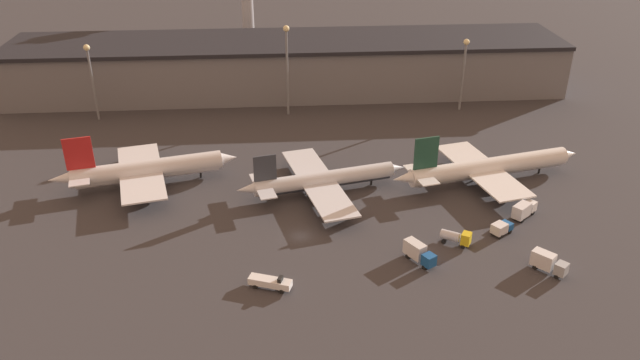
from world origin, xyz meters
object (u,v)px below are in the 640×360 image
at_px(airplane_0, 146,170).
at_px(service_vehicle_2, 456,237).
at_px(service_vehicle_5, 270,282).
at_px(service_vehicle_4, 419,252).
at_px(airplane_1, 323,180).
at_px(airplane_2, 488,168).
at_px(service_vehicle_0, 524,209).
at_px(service_vehicle_3, 548,262).
at_px(service_vehicle_1, 501,228).

bearing_deg(airplane_0, service_vehicle_2, -37.95).
bearing_deg(service_vehicle_5, service_vehicle_4, 32.77).
xyz_separation_m(airplane_0, service_vehicle_4, (57.00, -35.38, -1.86)).
relative_size(airplane_0, airplane_1, 1.07).
distance_m(airplane_2, service_vehicle_5, 63.66).
distance_m(airplane_1, service_vehicle_4, 32.93).
xyz_separation_m(airplane_1, service_vehicle_0, (42.13, -14.21, -1.30)).
bearing_deg(service_vehicle_5, service_vehicle_3, 21.65).
xyz_separation_m(service_vehicle_1, service_vehicle_4, (-18.98, -8.18, 0.53)).
xyz_separation_m(airplane_2, service_vehicle_5, (-51.39, -37.51, -2.39)).
relative_size(airplane_1, airplane_2, 0.82).
bearing_deg(service_vehicle_0, service_vehicle_2, 167.60).
distance_m(service_vehicle_1, service_vehicle_3, 13.85).
distance_m(service_vehicle_3, service_vehicle_4, 23.87).
height_order(airplane_1, service_vehicle_5, airplane_1).
relative_size(airplane_2, service_vehicle_0, 7.19).
distance_m(airplane_0, service_vehicle_4, 67.11).
distance_m(airplane_0, service_vehicle_1, 80.73).
distance_m(airplane_2, service_vehicle_3, 36.16).
height_order(airplane_0, service_vehicle_2, airplane_0).
relative_size(airplane_0, service_vehicle_1, 8.16).
bearing_deg(airplane_2, service_vehicle_4, -139.96).
bearing_deg(service_vehicle_4, service_vehicle_1, 81.59).
relative_size(airplane_0, service_vehicle_0, 6.33).
xyz_separation_m(airplane_0, airplane_2, (80.15, -4.21, -0.19)).
relative_size(airplane_1, service_vehicle_0, 5.92).
bearing_deg(airplane_2, service_vehicle_5, -157.22).
bearing_deg(service_vehicle_2, service_vehicle_0, 59.34).
relative_size(airplane_2, service_vehicle_4, 6.76).
bearing_deg(service_vehicle_2, service_vehicle_1, 47.15).
relative_size(airplane_2, service_vehicle_5, 6.00).
xyz_separation_m(service_vehicle_0, service_vehicle_2, (-17.20, -9.19, -0.27)).
distance_m(service_vehicle_0, service_vehicle_1, 9.41).
height_order(airplane_0, service_vehicle_4, airplane_0).
distance_m(airplane_0, airplane_1, 41.39).
bearing_deg(service_vehicle_4, airplane_0, -153.55).
height_order(airplane_1, service_vehicle_0, airplane_1).
xyz_separation_m(airplane_2, service_vehicle_4, (-23.15, -31.17, -1.67)).
bearing_deg(service_vehicle_5, service_vehicle_1, 37.20).
height_order(service_vehicle_3, service_vehicle_4, service_vehicle_4).
relative_size(service_vehicle_1, service_vehicle_5, 0.65).
xyz_separation_m(airplane_0, service_vehicle_1, (75.98, -27.20, -2.38)).
distance_m(airplane_0, airplane_2, 80.26).
bearing_deg(airplane_1, service_vehicle_3, -53.75).
relative_size(airplane_1, service_vehicle_2, 6.48).
distance_m(airplane_1, service_vehicle_1, 40.71).
height_order(service_vehicle_1, service_vehicle_5, service_vehicle_5).
height_order(service_vehicle_3, service_vehicle_5, service_vehicle_3).
bearing_deg(service_vehicle_3, service_vehicle_1, 155.87).
height_order(airplane_1, service_vehicle_1, airplane_1).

